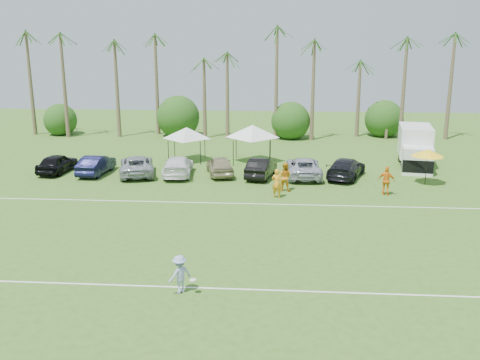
{
  "coord_description": "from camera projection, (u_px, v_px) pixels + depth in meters",
  "views": [
    {
      "loc": [
        4.83,
        -18.2,
        9.97
      ],
      "look_at": [
        2.45,
        13.77,
        1.6
      ],
      "focal_mm": 40.0,
      "sensor_mm": 36.0,
      "label": 1
    }
  ],
  "objects": [
    {
      "name": "palm_tree_4",
      "position": [
        195.0,
        65.0,
        55.48
      ],
      "size": [
        2.4,
        2.4,
        8.9
      ],
      "color": "brown",
      "rests_on": "ground"
    },
    {
      "name": "parked_car_4",
      "position": [
        220.0,
        165.0,
        40.78
      ],
      "size": [
        2.73,
        4.64,
        1.48
      ],
      "primitive_type": "imported",
      "rotation": [
        0.0,
        0.0,
        3.38
      ],
      "color": "#9B926C",
      "rests_on": "ground"
    },
    {
      "name": "bush_tree_2",
      "position": [
        290.0,
        120.0,
        57.17
      ],
      "size": [
        4.0,
        4.0,
        4.0
      ],
      "color": "brown",
      "rests_on": "ground"
    },
    {
      "name": "ground",
      "position": [
        149.0,
        310.0,
        20.42
      ],
      "size": [
        120.0,
        120.0,
        0.0
      ],
      "primitive_type": "plane",
      "color": "#38611D",
      "rests_on": "ground"
    },
    {
      "name": "parked_car_3",
      "position": [
        178.0,
        166.0,
        40.68
      ],
      "size": [
        2.52,
        5.27,
        1.48
      ],
      "primitive_type": "imported",
      "rotation": [
        0.0,
        0.0,
        3.23
      ],
      "color": "white",
      "rests_on": "ground"
    },
    {
      "name": "bush_tree_0",
      "position": [
        63.0,
        117.0,
        58.96
      ],
      "size": [
        4.0,
        4.0,
        4.0
      ],
      "color": "brown",
      "rests_on": "ground"
    },
    {
      "name": "sideline_player_c",
      "position": [
        387.0,
        181.0,
        35.39
      ],
      "size": [
        1.23,
        0.85,
        1.95
      ],
      "primitive_type": "imported",
      "rotation": [
        0.0,
        0.0,
        2.77
      ],
      "color": "orange",
      "rests_on": "ground"
    },
    {
      "name": "palm_tree_8",
      "position": [
        361.0,
        66.0,
        54.27
      ],
      "size": [
        2.4,
        2.4,
        8.9
      ],
      "color": "brown",
      "rests_on": "ground"
    },
    {
      "name": "parked_car_6",
      "position": [
        304.0,
        167.0,
        40.22
      ],
      "size": [
        2.61,
        5.4,
        1.48
      ],
      "primitive_type": "imported",
      "rotation": [
        0.0,
        0.0,
        3.17
      ],
      "color": "#AAADBC",
      "rests_on": "ground"
    },
    {
      "name": "palm_tree_0",
      "position": [
        28.0,
        65.0,
        56.77
      ],
      "size": [
        2.4,
        2.4,
        8.9
      ],
      "color": "brown",
      "rests_on": "ground"
    },
    {
      "name": "canopy_tent_right",
      "position": [
        252.0,
        125.0,
        44.45
      ],
      "size": [
        4.58,
        4.58,
        3.71
      ],
      "color": "black",
      "rests_on": "ground"
    },
    {
      "name": "palm_tree_9",
      "position": [
        412.0,
        57.0,
        53.69
      ],
      "size": [
        2.4,
        2.4,
        9.9
      ],
      "color": "brown",
      "rests_on": "ground"
    },
    {
      "name": "bush_tree_3",
      "position": [
        385.0,
        121.0,
        56.45
      ],
      "size": [
        4.0,
        4.0,
        4.0
      ],
      "color": "brown",
      "rests_on": "ground"
    },
    {
      "name": "palm_tree_6",
      "position": [
        273.0,
        48.0,
        54.47
      ],
      "size": [
        2.4,
        2.4,
        10.9
      ],
      "color": "brown",
      "rests_on": "ground"
    },
    {
      "name": "parked_car_7",
      "position": [
        346.0,
        168.0,
        40.01
      ],
      "size": [
        3.71,
        5.51,
        1.48
      ],
      "primitive_type": "imported",
      "rotation": [
        0.0,
        0.0,
        2.79
      ],
      "color": "black",
      "rests_on": "ground"
    },
    {
      "name": "sideline_player_b",
      "position": [
        285.0,
        177.0,
        36.43
      ],
      "size": [
        1.13,
        0.98,
        1.97
      ],
      "primitive_type": "imported",
      "rotation": [
        0.0,
        0.0,
        2.87
      ],
      "color": "orange",
      "rests_on": "ground"
    },
    {
      "name": "palm_tree_1",
      "position": [
        73.0,
        57.0,
        56.19
      ],
      "size": [
        2.4,
        2.4,
        9.9
      ],
      "color": "brown",
      "rests_on": "ground"
    },
    {
      "name": "sideline_player_a",
      "position": [
        277.0,
        183.0,
        34.83
      ],
      "size": [
        0.8,
        0.64,
        1.92
      ],
      "primitive_type": "imported",
      "rotation": [
        0.0,
        0.0,
        2.85
      ],
      "color": "orange",
      "rests_on": "ground"
    },
    {
      "name": "parked_car_0",
      "position": [
        57.0,
        163.0,
        41.55
      ],
      "size": [
        2.15,
        4.49,
        1.48
      ],
      "primitive_type": "imported",
      "rotation": [
        0.0,
        0.0,
        3.05
      ],
      "color": "black",
      "rests_on": "ground"
    },
    {
      "name": "palm_tree_5",
      "position": [
        234.0,
        57.0,
        54.98
      ],
      "size": [
        2.4,
        2.4,
        9.9
      ],
      "color": "brown",
      "rests_on": "ground"
    },
    {
      "name": "parked_car_2",
      "position": [
        137.0,
        165.0,
        40.84
      ],
      "size": [
        3.75,
        5.79,
        1.48
      ],
      "primitive_type": "imported",
      "rotation": [
        0.0,
        0.0,
        3.4
      ],
      "color": "#979BA4",
      "rests_on": "ground"
    },
    {
      "name": "parked_car_5",
      "position": [
        261.0,
        167.0,
        40.18
      ],
      "size": [
        2.4,
        4.72,
        1.48
      ],
      "primitive_type": "imported",
      "rotation": [
        0.0,
        0.0,
        2.95
      ],
      "color": "black",
      "rests_on": "ground"
    },
    {
      "name": "frisbee_player",
      "position": [
        180.0,
        274.0,
        21.64
      ],
      "size": [
        1.27,
        1.15,
        1.61
      ],
      "rotation": [
        0.0,
        0.0,
        3.92
      ],
      "color": "#95A3D4",
      "rests_on": "ground"
    },
    {
      "name": "palm_tree_10",
      "position": [
        464.0,
        49.0,
        53.11
      ],
      "size": [
        2.4,
        2.4,
        10.9
      ],
      "color": "brown",
      "rests_on": "ground"
    },
    {
      "name": "palm_tree_2",
      "position": [
        119.0,
        48.0,
        55.62
      ],
      "size": [
        2.4,
        2.4,
        10.9
      ],
      "color": "brown",
      "rests_on": "ground"
    },
    {
      "name": "palm_tree_3",
      "position": [
        156.0,
        40.0,
        55.12
      ],
      "size": [
        2.4,
        2.4,
        11.9
      ],
      "color": "brown",
      "rests_on": "ground"
    },
    {
      "name": "palm_tree_7",
      "position": [
        312.0,
        40.0,
        53.97
      ],
      "size": [
        2.4,
        2.4,
        11.9
      ],
      "color": "brown",
      "rests_on": "ground"
    },
    {
      "name": "market_umbrella",
      "position": [
        428.0,
        153.0,
        37.72
      ],
      "size": [
        2.31,
        2.31,
        2.57
      ],
      "color": "black",
      "rests_on": "ground"
    },
    {
      "name": "box_truck",
      "position": [
        415.0,
        146.0,
        43.14
      ],
      "size": [
        3.3,
        6.58,
        3.24
      ],
      "rotation": [
        0.0,
        0.0,
        -0.15
      ],
      "color": "white",
      "rests_on": "ground"
    },
    {
      "name": "parked_car_1",
      "position": [
        96.0,
        165.0,
        41.08
      ],
      "size": [
        1.85,
        4.59,
        1.48
      ],
      "primitive_type": "imported",
      "rotation": [
        0.0,
        0.0,
        3.08
      ],
      "color": "#0E1033",
      "rests_on": "ground"
    },
    {
      "name": "field_lines",
      "position": [
        186.0,
        236.0,
        28.14
      ],
      "size": [
        80.0,
        12.1,
        0.01
      ],
      "color": "white",
      "rests_on": "ground"
    },
    {
      "name": "bush_tree_1",
      "position": [
        180.0,
        118.0,
        58.03
      ],
      "size": [
        4.0,
        4.0,
        4.0
      ],
      "color": "brown",
      "rests_on": "ground"
    },
    {
      "name": "canopy_tent_left",
      "position": [
        187.0,
        127.0,
        45.09
      ],
      "size": [
        4.16,
        4.16,
        3.37
      ],
      "color": "black",
      "rests_on": "ground"
    }
  ]
}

